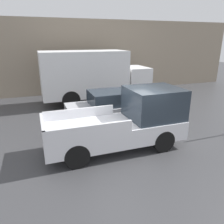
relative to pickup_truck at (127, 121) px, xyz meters
name	(u,v)px	position (x,y,z in m)	size (l,w,h in m)	color
ground_plane	(128,150)	(-0.10, -0.35, -1.04)	(60.00, 60.00, 0.00)	#3D3D3F
building_wall	(75,57)	(-0.10, 9.72, 1.68)	(28.00, 0.15, 5.44)	gray
pickup_truck	(127,121)	(0.00, 0.00, 0.00)	(5.22, 1.98, 2.25)	silver
car	(113,107)	(0.36, 2.58, -0.21)	(4.47, 1.90, 1.63)	silver
delivery_truck	(92,75)	(0.40, 6.71, 0.76)	(7.07, 2.47, 3.33)	white
newspaper_box	(70,87)	(-0.66, 9.40, -0.49)	(0.45, 0.40, 1.11)	#194CB2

